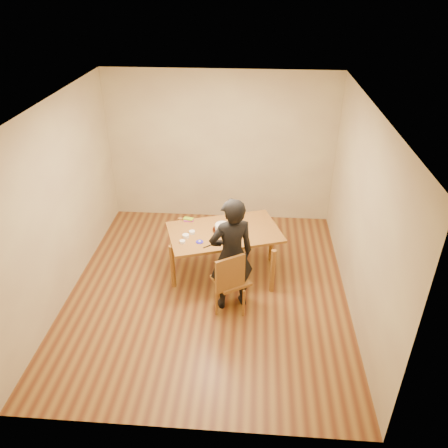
# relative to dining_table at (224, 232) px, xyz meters

# --- Properties ---
(room_shell) EXTENTS (4.00, 4.50, 2.70)m
(room_shell) POSITION_rel_dining_table_xyz_m (-0.20, -0.11, 0.62)
(room_shell) COLOR #5D2E17
(room_shell) RESTS_ON ground
(dining_table) EXTENTS (1.83, 1.42, 0.04)m
(dining_table) POSITION_rel_dining_table_xyz_m (0.00, 0.00, 0.00)
(dining_table) COLOR brown
(dining_table) RESTS_ON floor
(dining_chair) EXTENTS (0.59, 0.59, 0.04)m
(dining_chair) POSITION_rel_dining_table_xyz_m (0.15, -0.78, -0.28)
(dining_chair) COLOR brown
(dining_chair) RESTS_ON floor
(cake_plate) EXTENTS (0.29, 0.29, 0.02)m
(cake_plate) POSITION_rel_dining_table_xyz_m (-0.03, 0.02, 0.03)
(cake_plate) COLOR red
(cake_plate) RESTS_ON dining_table
(cake) EXTENTS (0.22, 0.22, 0.07)m
(cake) POSITION_rel_dining_table_xyz_m (-0.03, 0.02, 0.08)
(cake) COLOR white
(cake) RESTS_ON cake_plate
(frosting_dome) EXTENTS (0.22, 0.22, 0.03)m
(frosting_dome) POSITION_rel_dining_table_xyz_m (-0.03, 0.02, 0.13)
(frosting_dome) COLOR white
(frosting_dome) RESTS_ON cake
(frosting_tub) EXTENTS (0.09, 0.09, 0.08)m
(frosting_tub) POSITION_rel_dining_table_xyz_m (-0.11, -0.34, 0.06)
(frosting_tub) COLOR white
(frosting_tub) RESTS_ON dining_table
(frosting_lid) EXTENTS (0.11, 0.11, 0.01)m
(frosting_lid) POSITION_rel_dining_table_xyz_m (-0.32, -0.33, 0.02)
(frosting_lid) COLOR #251CB9
(frosting_lid) RESTS_ON dining_table
(frosting_dollop) EXTENTS (0.04, 0.04, 0.02)m
(frosting_dollop) POSITION_rel_dining_table_xyz_m (-0.32, -0.33, 0.04)
(frosting_dollop) COLOR white
(frosting_dollop) RESTS_ON frosting_lid
(ramekin_green) EXTENTS (0.08, 0.08, 0.04)m
(ramekin_green) POSITION_rel_dining_table_xyz_m (-0.56, -0.36, 0.04)
(ramekin_green) COLOR white
(ramekin_green) RESTS_ON dining_table
(ramekin_yellow) EXTENTS (0.09, 0.09, 0.04)m
(ramekin_yellow) POSITION_rel_dining_table_xyz_m (-0.46, -0.10, 0.04)
(ramekin_yellow) COLOR white
(ramekin_yellow) RESTS_ON dining_table
(ramekin_multi) EXTENTS (0.09, 0.09, 0.04)m
(ramekin_multi) POSITION_rel_dining_table_xyz_m (-0.54, -0.21, 0.04)
(ramekin_multi) COLOR white
(ramekin_multi) RESTS_ON dining_table
(candy_box_pink) EXTENTS (0.14, 0.07, 0.02)m
(candy_box_pink) POSITION_rel_dining_table_xyz_m (-0.57, 0.26, 0.03)
(candy_box_pink) COLOR #D23186
(candy_box_pink) RESTS_ON dining_table
(candy_box_green) EXTENTS (0.16, 0.10, 0.02)m
(candy_box_green) POSITION_rel_dining_table_xyz_m (-0.57, 0.26, 0.05)
(candy_box_green) COLOR green
(candy_box_green) RESTS_ON candy_box_pink
(spatula) EXTENTS (0.15, 0.12, 0.01)m
(spatula) POSITION_rel_dining_table_xyz_m (-0.19, -0.42, 0.02)
(spatula) COLOR black
(spatula) RESTS_ON dining_table
(person) EXTENTS (0.71, 0.59, 1.66)m
(person) POSITION_rel_dining_table_xyz_m (0.15, -0.73, 0.10)
(person) COLOR black
(person) RESTS_ON floor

